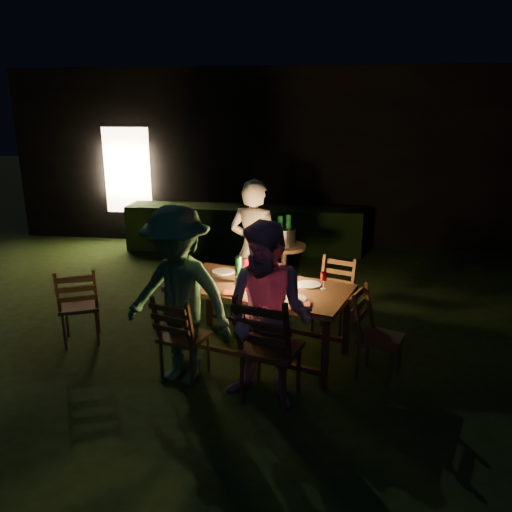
# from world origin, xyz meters

# --- Properties ---
(garden_envelope) EXTENTS (40.00, 40.00, 3.20)m
(garden_envelope) POSITION_xyz_m (-0.01, 6.15, 1.58)
(garden_envelope) COLOR black
(garden_envelope) RESTS_ON ground
(dining_table) EXTENTS (2.00, 1.40, 0.75)m
(dining_table) POSITION_xyz_m (0.31, -0.17, 0.68)
(dining_table) COLOR #482F18
(dining_table) RESTS_ON ground
(chair_near_left) EXTENTS (0.51, 0.53, 0.91)m
(chair_near_left) POSITION_xyz_m (-0.35, -0.77, 0.28)
(chair_near_left) COLOR #482F18
(chair_near_left) RESTS_ON ground
(chair_near_right) EXTENTS (0.61, 0.63, 1.08)m
(chair_near_right) POSITION_xyz_m (0.51, -1.04, 0.33)
(chair_near_right) COLOR #482F18
(chair_near_right) RESTS_ON ground
(chair_far_left) EXTENTS (0.57, 0.60, 1.01)m
(chair_far_left) POSITION_xyz_m (0.11, 0.70, 0.30)
(chair_far_left) COLOR #482F18
(chair_far_left) RESTS_ON ground
(chair_far_right) EXTENTS (0.52, 0.54, 0.90)m
(chair_far_right) POSITION_xyz_m (1.06, 0.40, 0.27)
(chair_far_right) COLOR #482F18
(chair_far_right) RESTS_ON ground
(chair_end) EXTENTS (0.55, 0.54, 0.91)m
(chair_end) POSITION_xyz_m (1.48, -0.54, 0.28)
(chair_end) COLOR #482F18
(chair_end) RESTS_ON ground
(chair_spare) EXTENTS (0.56, 0.57, 0.93)m
(chair_spare) POSITION_xyz_m (-1.68, -0.20, 0.28)
(chair_spare) COLOR #482F18
(chair_spare) RESTS_ON ground
(person_house_side) EXTENTS (0.72, 0.58, 1.72)m
(person_house_side) POSITION_xyz_m (0.12, 0.75, 0.86)
(person_house_side) COLOR silver
(person_house_side) RESTS_ON ground
(person_opp_right) EXTENTS (0.94, 0.83, 1.64)m
(person_opp_right) POSITION_xyz_m (0.49, -1.09, 0.82)
(person_opp_right) COLOR #D995C0
(person_opp_right) RESTS_ON ground
(person_opp_left) EXTENTS (1.23, 0.93, 1.69)m
(person_opp_left) POSITION_xyz_m (-0.37, -0.82, 0.85)
(person_opp_left) COLOR #346947
(person_opp_left) RESTS_ON ground
(lantern) EXTENTS (0.16, 0.16, 0.35)m
(lantern) POSITION_xyz_m (0.37, -0.14, 0.91)
(lantern) COLOR white
(lantern) RESTS_ON dining_table
(plate_far_left) EXTENTS (0.25, 0.25, 0.01)m
(plate_far_left) POSITION_xyz_m (-0.15, 0.20, 0.76)
(plate_far_left) COLOR white
(plate_far_left) RESTS_ON dining_table
(plate_near_left) EXTENTS (0.25, 0.25, 0.01)m
(plate_near_left) POSITION_xyz_m (-0.28, -0.22, 0.76)
(plate_near_left) COLOR white
(plate_near_left) RESTS_ON dining_table
(plate_far_right) EXTENTS (0.25, 0.25, 0.01)m
(plate_far_right) POSITION_xyz_m (0.80, -0.09, 0.76)
(plate_far_right) COLOR white
(plate_far_right) RESTS_ON dining_table
(plate_near_right) EXTENTS (0.25, 0.25, 0.01)m
(plate_near_right) POSITION_xyz_m (0.67, -0.51, 0.76)
(plate_near_right) COLOR white
(plate_near_right) RESTS_ON dining_table
(wineglass_a) EXTENTS (0.06, 0.06, 0.18)m
(wineglass_a) POSITION_xyz_m (0.10, 0.19, 0.84)
(wineglass_a) COLOR #59070F
(wineglass_a) RESTS_ON dining_table
(wineglass_b) EXTENTS (0.06, 0.06, 0.18)m
(wineglass_b) POSITION_xyz_m (-0.42, -0.07, 0.84)
(wineglass_b) COLOR #59070F
(wineglass_b) RESTS_ON dining_table
(wineglass_c) EXTENTS (0.06, 0.06, 0.18)m
(wineglass_c) POSITION_xyz_m (0.51, -0.53, 0.84)
(wineglass_c) COLOR #59070F
(wineglass_c) RESTS_ON dining_table
(wineglass_d) EXTENTS (0.06, 0.06, 0.18)m
(wineglass_d) POSITION_xyz_m (0.95, -0.18, 0.84)
(wineglass_d) COLOR #59070F
(wineglass_d) RESTS_ON dining_table
(wineglass_e) EXTENTS (0.06, 0.06, 0.18)m
(wineglass_e) POSITION_xyz_m (0.12, -0.43, 0.84)
(wineglass_e) COLOR silver
(wineglass_e) RESTS_ON dining_table
(bottle_table) EXTENTS (0.07, 0.07, 0.28)m
(bottle_table) POSITION_xyz_m (0.07, -0.10, 0.89)
(bottle_table) COLOR #0F471E
(bottle_table) RESTS_ON dining_table
(napkin_left) EXTENTS (0.18, 0.14, 0.01)m
(napkin_left) POSITION_xyz_m (0.07, -0.43, 0.76)
(napkin_left) COLOR red
(napkin_left) RESTS_ON dining_table
(napkin_right) EXTENTS (0.18, 0.14, 0.01)m
(napkin_right) POSITION_xyz_m (0.74, -0.62, 0.76)
(napkin_right) COLOR red
(napkin_right) RESTS_ON dining_table
(phone) EXTENTS (0.14, 0.07, 0.01)m
(phone) POSITION_xyz_m (-0.37, -0.27, 0.76)
(phone) COLOR black
(phone) RESTS_ON dining_table
(side_table) EXTENTS (0.58, 0.58, 0.78)m
(side_table) POSITION_xyz_m (0.43, 1.34, 0.69)
(side_table) COLOR brown
(side_table) RESTS_ON ground
(ice_bucket) EXTENTS (0.30, 0.30, 0.22)m
(ice_bucket) POSITION_xyz_m (0.43, 1.34, 0.89)
(ice_bucket) COLOR #A5A8AD
(ice_bucket) RESTS_ON side_table
(bottle_bucket_a) EXTENTS (0.07, 0.07, 0.32)m
(bottle_bucket_a) POSITION_xyz_m (0.38, 1.30, 0.94)
(bottle_bucket_a) COLOR #0F471E
(bottle_bucket_a) RESTS_ON side_table
(bottle_bucket_b) EXTENTS (0.07, 0.07, 0.32)m
(bottle_bucket_b) POSITION_xyz_m (0.48, 1.38, 0.94)
(bottle_bucket_b) COLOR #0F471E
(bottle_bucket_b) RESTS_ON side_table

